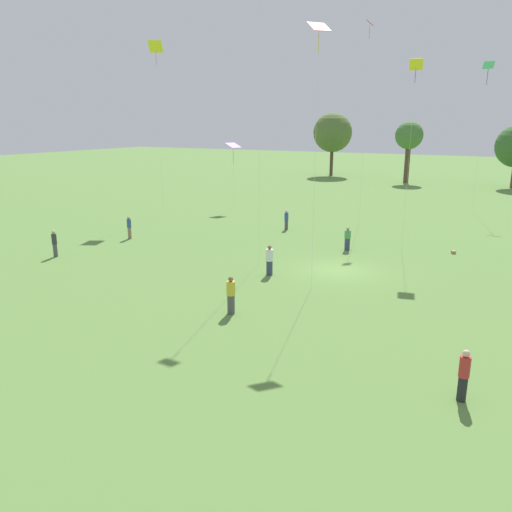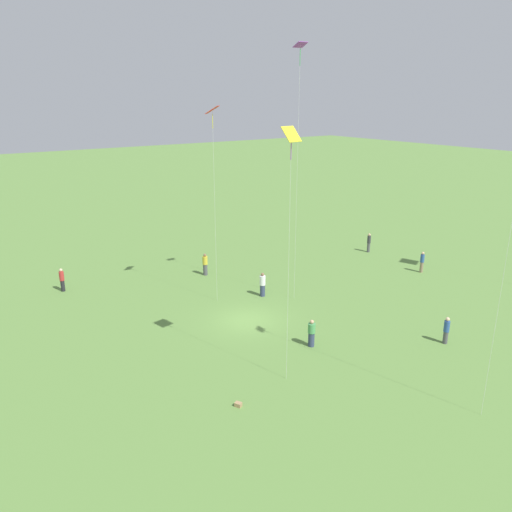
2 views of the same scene
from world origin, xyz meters
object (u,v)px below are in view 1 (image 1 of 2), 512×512
object	(u,v)px
person_2	(55,243)
kite_4	(488,72)
kite_8	(415,74)
kite_7	(233,146)
person_4	(129,227)
kite_1	(319,39)
person_6	(270,260)
picnic_bag_0	(453,252)
kite_3	(369,43)
person_1	(231,295)
kite_9	(156,52)
person_3	(464,375)
person_5	(286,220)
person_0	(347,239)

from	to	relation	value
person_2	kite_4	xyz separation A→B (m)	(23.21, 32.44, 12.62)
kite_4	kite_8	distance (m)	19.53
kite_4	kite_7	bearing A→B (deg)	-106.65
kite_4	person_4	bearing A→B (deg)	-80.64
kite_4	kite_1	bearing A→B (deg)	-49.37
person_6	picnic_bag_0	distance (m)	14.00
kite_3	kite_7	size ratio (longest dim) A/B	2.48
kite_4	picnic_bag_0	size ratio (longest dim) A/B	36.30
person_1	kite_8	bearing A→B (deg)	-175.67
kite_9	picnic_bag_0	distance (m)	31.62
kite_1	kite_7	size ratio (longest dim) A/B	1.99
kite_8	kite_9	distance (m)	24.68
person_3	kite_4	bearing A→B (deg)	-166.82
person_1	kite_3	xyz separation A→B (m)	(-1.07, 24.16, 14.30)
kite_9	person_2	bearing A→B (deg)	121.55
kite_7	kite_4	bearing A→B (deg)	-3.17
person_2	kite_3	size ratio (longest dim) A/B	0.11
person_4	picnic_bag_0	bearing A→B (deg)	81.67
kite_8	kite_9	world-z (taller)	kite_9
person_6	picnic_bag_0	xyz separation A→B (m)	(9.07, 10.63, -0.80)
person_4	person_5	bearing A→B (deg)	107.85
person_1	kite_9	world-z (taller)	kite_9
person_4	kite_9	distance (m)	17.94
person_1	kite_4	xyz separation A→B (m)	(7.26, 35.73, 12.63)
kite_1	person_4	bearing A→B (deg)	161.00
person_5	kite_8	xyz separation A→B (m)	(10.28, -2.37, 11.10)
person_6	kite_7	size ratio (longest dim) A/B	0.27
person_1	kite_4	distance (m)	38.59
person_5	kite_3	bearing A→B (deg)	-111.15
person_1	person_5	bearing A→B (deg)	-143.37
person_2	person_3	xyz separation A→B (m)	(26.65, -6.35, -0.01)
person_6	kite_7	xyz separation A→B (m)	(-14.19, 19.69, 5.56)
person_4	person_3	bearing A→B (deg)	37.85
person_3	person_6	distance (m)	15.24
picnic_bag_0	kite_7	bearing A→B (deg)	158.73
person_0	kite_1	bearing A→B (deg)	77.67
kite_8	kite_3	bearing A→B (deg)	-20.61
person_0	kite_7	distance (m)	20.89
kite_3	kite_4	bearing A→B (deg)	1.32
person_3	kite_3	xyz separation A→B (m)	(-11.76, 27.22, 14.30)
person_2	person_3	distance (m)	27.39
person_3	kite_4	distance (m)	40.94
person_5	person_6	distance (m)	13.21
person_6	kite_8	world-z (taller)	kite_8
kite_3	picnic_bag_0	size ratio (longest dim) A/B	42.33
person_4	person_6	bearing A→B (deg)	50.70
person_1	kite_9	distance (m)	31.43
picnic_bag_0	kite_1	bearing A→B (deg)	-116.37
person_0	person_2	distance (m)	20.31
kite_4	picnic_bag_0	distance (m)	22.98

